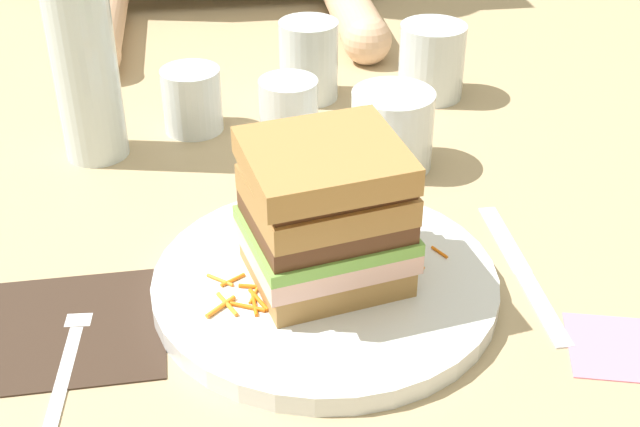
# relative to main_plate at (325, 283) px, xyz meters

# --- Properties ---
(ground_plane) EXTENTS (3.00, 3.00, 0.00)m
(ground_plane) POSITION_rel_main_plate_xyz_m (-0.01, -0.01, -0.01)
(ground_plane) COLOR tan
(main_plate) EXTENTS (0.28, 0.28, 0.02)m
(main_plate) POSITION_rel_main_plate_xyz_m (0.00, 0.00, 0.00)
(main_plate) COLOR white
(main_plate) RESTS_ON ground_plane
(sandwich) EXTENTS (0.14, 0.13, 0.13)m
(sandwich) POSITION_rel_main_plate_xyz_m (-0.00, -0.00, 0.07)
(sandwich) COLOR #A87A42
(sandwich) RESTS_ON main_plate
(carrot_shred_0) EXTENTS (0.03, 0.01, 0.00)m
(carrot_shred_0) POSITION_rel_main_plate_xyz_m (-0.06, -0.01, 0.01)
(carrot_shred_0) COLOR orange
(carrot_shred_0) RESTS_ON main_plate
(carrot_shred_1) EXTENTS (0.00, 0.03, 0.00)m
(carrot_shred_1) POSITION_rel_main_plate_xyz_m (-0.06, -0.03, 0.01)
(carrot_shred_1) COLOR orange
(carrot_shred_1) RESTS_ON main_plate
(carrot_shred_2) EXTENTS (0.02, 0.03, 0.00)m
(carrot_shred_2) POSITION_rel_main_plate_xyz_m (-0.08, -0.03, 0.01)
(carrot_shred_2) COLOR orange
(carrot_shred_2) RESTS_ON main_plate
(carrot_shred_3) EXTENTS (0.02, 0.02, 0.00)m
(carrot_shred_3) POSITION_rel_main_plate_xyz_m (-0.09, -0.03, 0.01)
(carrot_shred_3) COLOR orange
(carrot_shred_3) RESTS_ON main_plate
(carrot_shred_4) EXTENTS (0.02, 0.01, 0.00)m
(carrot_shred_4) POSITION_rel_main_plate_xyz_m (-0.07, 0.00, 0.01)
(carrot_shred_4) COLOR orange
(carrot_shred_4) RESTS_ON main_plate
(carrot_shred_5) EXTENTS (0.03, 0.02, 0.00)m
(carrot_shred_5) POSITION_rel_main_plate_xyz_m (-0.07, -0.03, 0.01)
(carrot_shred_5) COLOR orange
(carrot_shred_5) RESTS_ON main_plate
(carrot_shred_6) EXTENTS (0.01, 0.02, 0.00)m
(carrot_shred_6) POSITION_rel_main_plate_xyz_m (-0.06, -0.02, 0.01)
(carrot_shred_6) COLOR orange
(carrot_shred_6) RESTS_ON main_plate
(carrot_shred_7) EXTENTS (0.01, 0.03, 0.00)m
(carrot_shred_7) POSITION_rel_main_plate_xyz_m (-0.06, -0.03, 0.01)
(carrot_shred_7) COLOR orange
(carrot_shred_7) RESTS_ON main_plate
(carrot_shred_8) EXTENTS (0.02, 0.02, 0.00)m
(carrot_shred_8) POSITION_rel_main_plate_xyz_m (-0.08, 0.00, 0.01)
(carrot_shred_8) COLOR orange
(carrot_shred_8) RESTS_ON main_plate
(carrot_shred_9) EXTENTS (0.01, 0.02, 0.00)m
(carrot_shred_9) POSITION_rel_main_plate_xyz_m (0.10, 0.02, 0.01)
(carrot_shred_9) COLOR orange
(carrot_shred_9) RESTS_ON main_plate
(carrot_shred_10) EXTENTS (0.01, 0.02, 0.00)m
(carrot_shred_10) POSITION_rel_main_plate_xyz_m (0.05, 0.02, 0.01)
(carrot_shred_10) COLOR orange
(carrot_shred_10) RESTS_ON main_plate
(carrot_shred_11) EXTENTS (0.01, 0.02, 0.00)m
(carrot_shred_11) POSITION_rel_main_plate_xyz_m (0.07, 0.03, 0.01)
(carrot_shred_11) COLOR orange
(carrot_shred_11) RESTS_ON main_plate
(carrot_shred_12) EXTENTS (0.02, 0.03, 0.00)m
(carrot_shred_12) POSITION_rel_main_plate_xyz_m (0.07, 0.01, 0.01)
(carrot_shred_12) COLOR orange
(carrot_shred_12) RESTS_ON main_plate
(carrot_shred_13) EXTENTS (0.03, 0.02, 0.00)m
(carrot_shred_13) POSITION_rel_main_plate_xyz_m (0.07, -0.00, 0.01)
(carrot_shred_13) COLOR orange
(carrot_shred_13) RESTS_ON main_plate
(napkin_dark) EXTENTS (0.14, 0.14, 0.00)m
(napkin_dark) POSITION_rel_main_plate_xyz_m (-0.20, -0.02, -0.01)
(napkin_dark) COLOR #38281E
(napkin_dark) RESTS_ON ground_plane
(fork) EXTENTS (0.03, 0.17, 0.00)m
(fork) POSITION_rel_main_plate_xyz_m (-0.20, -0.04, -0.00)
(fork) COLOR silver
(fork) RESTS_ON napkin_dark
(knife) EXTENTS (0.02, 0.20, 0.00)m
(knife) POSITION_rel_main_plate_xyz_m (0.17, -0.00, -0.01)
(knife) COLOR silver
(knife) RESTS_ON ground_plane
(juice_glass) EXTENTS (0.08, 0.08, 0.08)m
(juice_glass) POSITION_rel_main_plate_xyz_m (0.10, 0.20, 0.03)
(juice_glass) COLOR white
(juice_glass) RESTS_ON ground_plane
(water_bottle) EXTENTS (0.07, 0.07, 0.28)m
(water_bottle) POSITION_rel_main_plate_xyz_m (-0.20, 0.27, 0.12)
(water_bottle) COLOR silver
(water_bottle) RESTS_ON ground_plane
(empty_tumbler_0) EXTENTS (0.08, 0.08, 0.09)m
(empty_tumbler_0) POSITION_rel_main_plate_xyz_m (0.18, 0.36, 0.04)
(empty_tumbler_0) COLOR silver
(empty_tumbler_0) RESTS_ON ground_plane
(empty_tumbler_1) EXTENTS (0.06, 0.06, 0.07)m
(empty_tumbler_1) POSITION_rel_main_plate_xyz_m (-0.10, 0.31, 0.03)
(empty_tumbler_1) COLOR silver
(empty_tumbler_1) RESTS_ON ground_plane
(empty_tumbler_2) EXTENTS (0.07, 0.07, 0.09)m
(empty_tumbler_2) POSITION_rel_main_plate_xyz_m (0.04, 0.38, 0.04)
(empty_tumbler_2) COLOR silver
(empty_tumbler_2) RESTS_ON ground_plane
(empty_tumbler_3) EXTENTS (0.06, 0.06, 0.08)m
(empty_tumbler_3) POSITION_rel_main_plate_xyz_m (-0.00, 0.25, 0.03)
(empty_tumbler_3) COLOR silver
(empty_tumbler_3) RESTS_ON ground_plane
(napkin_pink) EXTENTS (0.09, 0.09, 0.00)m
(napkin_pink) POSITION_rel_main_plate_xyz_m (0.21, -0.10, -0.01)
(napkin_pink) COLOR pink
(napkin_pink) RESTS_ON ground_plane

